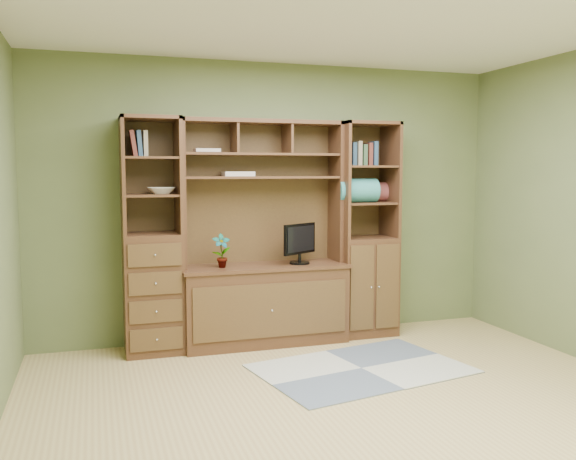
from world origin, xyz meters
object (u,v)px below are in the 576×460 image
object	(u,v)px
right_tower	(365,229)
center_hutch	(264,233)
left_tower	(152,236)
monitor	(300,236)

from	to	relation	value
right_tower	center_hutch	bearing A→B (deg)	-177.77
left_tower	right_tower	xyz separation A→B (m)	(2.02, 0.00, 0.00)
monitor	right_tower	bearing A→B (deg)	-25.66
right_tower	monitor	world-z (taller)	right_tower
right_tower	left_tower	bearing A→B (deg)	180.00
center_hutch	left_tower	distance (m)	1.00
left_tower	monitor	bearing A→B (deg)	-3.23
left_tower	right_tower	bearing A→B (deg)	0.00
center_hutch	monitor	world-z (taller)	center_hutch
left_tower	monitor	size ratio (longest dim) A/B	3.98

